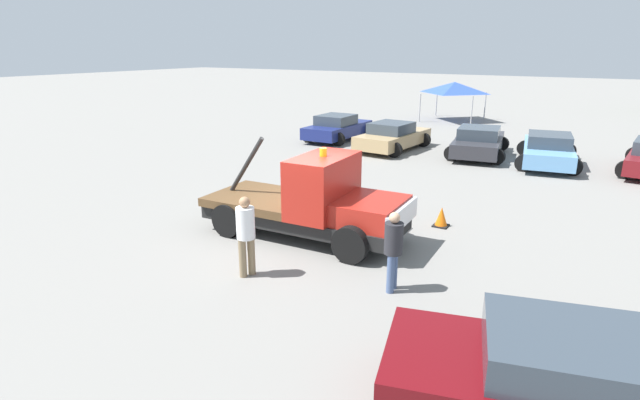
% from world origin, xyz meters
% --- Properties ---
extents(ground_plane, '(160.00, 160.00, 0.00)m').
position_xyz_m(ground_plane, '(0.00, 0.00, 0.00)').
color(ground_plane, gray).
extents(tow_truck, '(5.44, 2.43, 2.51)m').
position_xyz_m(tow_truck, '(0.33, 0.02, 0.93)').
color(tow_truck, black).
rests_on(tow_truck, ground).
extents(foreground_car, '(5.65, 3.25, 1.34)m').
position_xyz_m(foreground_car, '(6.89, -3.97, 0.65)').
color(foreground_car, '#5B0A0F').
rests_on(foreground_car, ground).
extents(person_near_truck, '(0.37, 0.37, 1.68)m').
position_xyz_m(person_near_truck, '(3.22, -1.69, 0.97)').
color(person_near_truck, '#475B84').
rests_on(person_near_truck, ground).
extents(person_at_hood, '(0.40, 0.40, 1.78)m').
position_xyz_m(person_at_hood, '(0.26, -2.65, 1.03)').
color(person_at_hood, '#847051').
rests_on(person_at_hood, ground).
extents(parked_car_navy, '(2.48, 4.51, 1.34)m').
position_xyz_m(parked_car_navy, '(-6.06, 12.72, 0.65)').
color(parked_car_navy, navy).
rests_on(parked_car_navy, ground).
extents(parked_car_tan, '(2.73, 4.65, 1.34)m').
position_xyz_m(parked_car_tan, '(-2.49, 11.72, 0.65)').
color(parked_car_tan, tan).
rests_on(parked_car_tan, ground).
extents(parked_car_charcoal, '(2.95, 4.82, 1.34)m').
position_xyz_m(parked_car_charcoal, '(1.38, 12.41, 0.65)').
color(parked_car_charcoal, '#2D2D33').
rests_on(parked_car_charcoal, ground).
extents(parked_car_skyblue, '(2.94, 5.06, 1.34)m').
position_xyz_m(parked_car_skyblue, '(4.32, 12.11, 0.65)').
color(parked_car_skyblue, '#669ED1').
rests_on(parked_car_skyblue, ground).
extents(canopy_tent_blue, '(3.45, 3.45, 2.53)m').
position_xyz_m(canopy_tent_blue, '(-2.96, 22.93, 2.17)').
color(canopy_tent_blue, '#9E9EA3').
rests_on(canopy_tent_blue, ground).
extents(traffic_cone, '(0.40, 0.40, 0.55)m').
position_xyz_m(traffic_cone, '(2.89, 2.52, 0.25)').
color(traffic_cone, black).
rests_on(traffic_cone, ground).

